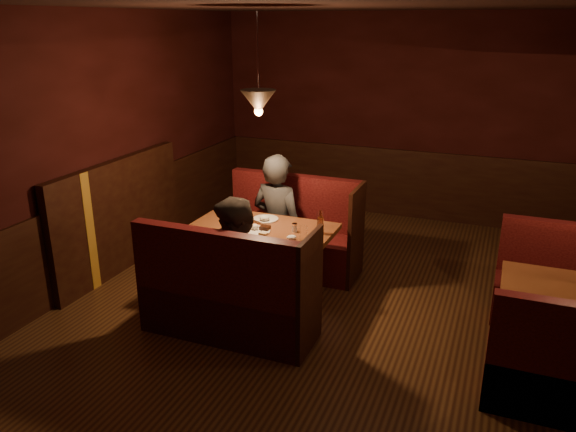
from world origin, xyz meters
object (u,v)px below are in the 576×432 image
at_px(main_bench_far, 293,240).
at_px(diner_a, 277,200).
at_px(second_bench_far, 571,294).
at_px(diner_b, 238,249).
at_px(main_table, 262,245).
at_px(main_bench_near, 227,303).

bearing_deg(main_bench_far, diner_a, -127.96).
distance_m(main_bench_far, second_bench_far, 2.94).
bearing_deg(main_bench_far, diner_b, -88.28).
distance_m(second_bench_far, diner_b, 3.19).
relative_size(second_bench_far, diner_b, 0.84).
relative_size(main_table, main_bench_near, 0.91).
xyz_separation_m(main_bench_near, diner_a, (-0.13, 1.50, 0.53)).
xyz_separation_m(main_table, diner_b, (0.06, -0.67, 0.22)).
xyz_separation_m(diner_a, diner_b, (0.17, -1.34, -0.06)).
relative_size(main_bench_far, second_bench_far, 1.17).
bearing_deg(diner_a, main_bench_far, -117.58).
bearing_deg(main_table, diner_a, 99.35).
height_order(diner_a, diner_b, diner_a).
bearing_deg(second_bench_far, diner_a, 178.72).
height_order(main_table, main_bench_near, main_bench_near).
xyz_separation_m(main_table, diner_a, (-0.11, 0.67, 0.27)).
distance_m(main_bench_near, diner_a, 1.59).
xyz_separation_m(main_bench_far, second_bench_far, (2.93, -0.23, -0.04)).
xyz_separation_m(main_bench_near, second_bench_far, (2.93, 1.43, -0.04)).
distance_m(main_bench_far, main_bench_near, 1.66).
distance_m(main_table, main_bench_near, 0.87).
bearing_deg(main_bench_near, main_bench_far, 90.00).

